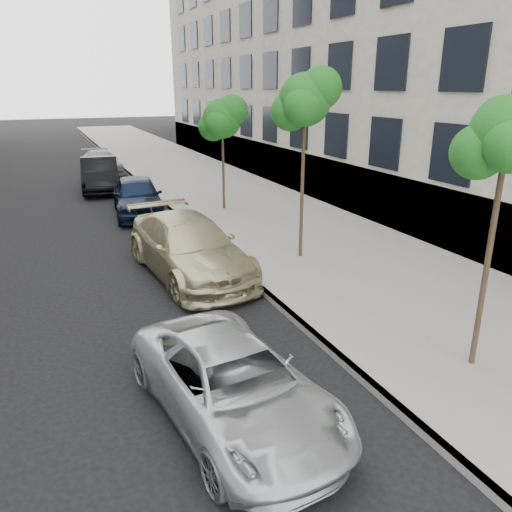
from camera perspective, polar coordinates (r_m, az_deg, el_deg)
ground at (r=7.34m, az=13.46°, el=-23.46°), size 160.00×160.00×0.00m
sidewalk at (r=29.64m, az=-8.05°, el=9.45°), size 6.40×72.00×0.14m
curb at (r=28.97m, az=-14.06°, el=8.85°), size 0.15×72.00×0.14m
tree_near at (r=8.86m, az=26.96°, el=12.32°), size 1.56×1.36×4.81m
tree_mid at (r=13.93m, az=5.71°, el=17.33°), size 1.74×1.54×5.24m
tree_far at (r=19.90m, az=-3.81°, el=15.41°), size 1.81×1.61×4.42m
minivan at (r=7.78m, az=-2.56°, el=-14.44°), size 2.53×4.60×1.22m
suv at (r=13.47m, az=-7.67°, el=1.03°), size 2.64×5.54×1.56m
sedan_blue at (r=20.22m, az=-13.39°, el=6.68°), size 2.26×4.63×1.52m
sedan_black at (r=25.60m, az=-17.42°, el=8.90°), size 2.15×4.92×1.57m
sedan_rear at (r=30.79m, az=-17.23°, el=10.22°), size 2.06×4.49×1.27m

